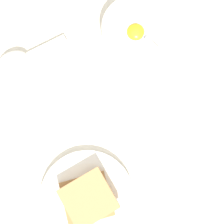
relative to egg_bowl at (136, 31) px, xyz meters
The scene contains 5 objects.
ground_plane 0.16m from the egg_bowl, 120.22° to the left, with size 3.00×3.00×0.00m, color silver.
egg_bowl is the anchor object (origin of this frame).
toast_plate 0.35m from the egg_bowl, 125.65° to the left, with size 0.18×0.18×0.02m.
toast_sandwich 0.35m from the egg_bowl, 126.05° to the left, with size 0.11×0.11×0.03m.
soup_spoon 0.25m from the egg_bowl, 65.82° to the left, with size 0.06×0.16×0.03m.
Camera 1 is at (-0.09, 0.06, 0.64)m, focal length 50.00 mm.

